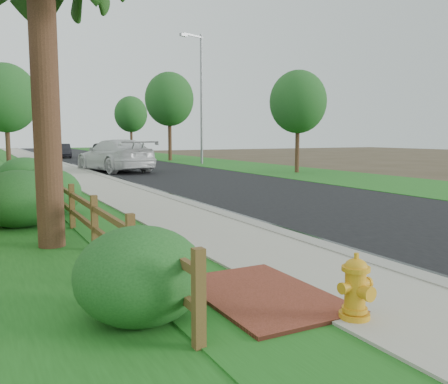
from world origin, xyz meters
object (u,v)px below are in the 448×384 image
ranch_fence (64,198)px  white_suv (115,155)px  dark_car_mid (102,152)px  streetlight (200,91)px  fire_hydrant (356,288)px

ranch_fence → white_suv: (5.60, 16.17, 0.38)m
dark_car_mid → streetlight: bearing=144.1°
fire_hydrant → dark_car_mid: (5.59, 36.24, 0.39)m
ranch_fence → streetlight: size_ratio=1.73×
white_suv → dark_car_mid: (1.89, 11.42, -0.14)m
ranch_fence → white_suv: white_suv is taller
white_suv → streetlight: streetlight is taller
fire_hydrant → dark_car_mid: bearing=81.2°
ranch_fence → fire_hydrant: (1.90, -8.65, -0.16)m
dark_car_mid → streetlight: (5.90, -7.00, 4.67)m
fire_hydrant → white_suv: (3.70, 24.82, 0.54)m
ranch_fence → fire_hydrant: ranch_fence is taller
ranch_fence → dark_car_mid: size_ratio=3.47×
fire_hydrant → white_suv: white_suv is taller
dark_car_mid → fire_hydrant: bearing=95.2°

